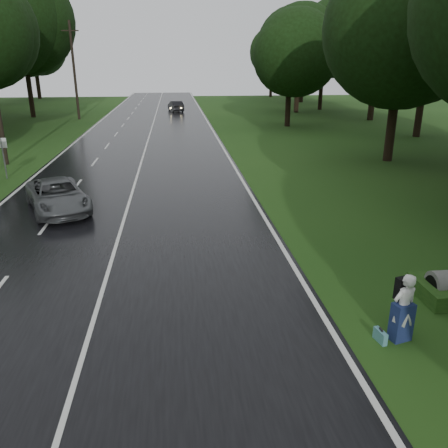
{
  "coord_description": "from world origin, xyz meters",
  "views": [
    {
      "loc": [
        2.19,
        -9.78,
        6.16
      ],
      "look_at": [
        3.72,
        4.26,
        1.1
      ],
      "focal_mm": 36.39,
      "sensor_mm": 36.0,
      "label": 1
    }
  ],
  "objects": [
    {
      "name": "hitchhiker",
      "position": [
        7.29,
        -1.12,
        0.78
      ],
      "size": [
        0.7,
        0.66,
        1.69
      ],
      "color": "silver",
      "rests_on": "ground"
    },
    {
      "name": "tree_right_f",
      "position": [
        17.93,
        48.9,
        0.0
      ],
      "size": [
        8.76,
        8.76,
        13.68
      ],
      "primitive_type": null,
      "color": "black",
      "rests_on": "ground"
    },
    {
      "name": "utility_pole_mid",
      "position": [
        -8.5,
        20.03,
        0.0
      ],
      "size": [
        1.8,
        0.28,
        9.93
      ],
      "primitive_type": null,
      "color": "black",
      "rests_on": "ground"
    },
    {
      "name": "utility_pole_far",
      "position": [
        -8.5,
        44.24,
        0.0
      ],
      "size": [
        1.8,
        0.28,
        10.33
      ],
      "primitive_type": null,
      "color": "black",
      "rests_on": "ground"
    },
    {
      "name": "ground",
      "position": [
        0.0,
        0.0,
        0.0
      ],
      "size": [
        160.0,
        160.0,
        0.0
      ],
      "primitive_type": "plane",
      "color": "#214514",
      "rests_on": "ground"
    },
    {
      "name": "suitcase",
      "position": [
        6.78,
        -1.18,
        0.15
      ],
      "size": [
        0.19,
        0.43,
        0.3
      ],
      "primitive_type": "cube",
      "rotation": [
        0.0,
        0.0,
        0.17
      ],
      "color": "teal",
      "rests_on": "ground"
    },
    {
      "name": "grey_car",
      "position": [
        -2.93,
        9.74,
        0.7
      ],
      "size": [
        3.85,
        5.26,
        1.33
      ],
      "primitive_type": "imported",
      "rotation": [
        0.0,
        0.0,
        0.39
      ],
      "color": "#4F5355",
      "rests_on": "road"
    },
    {
      "name": "tree_right_e",
      "position": [
        13.6,
        35.94,
        0.0
      ],
      "size": [
        7.45,
        7.45,
        11.64
      ],
      "primitive_type": null,
      "color": "black",
      "rests_on": "ground"
    },
    {
      "name": "tree_right_d",
      "position": [
        16.12,
        18.52,
        0.0
      ],
      "size": [
        8.64,
        8.64,
        13.5
      ],
      "primitive_type": null,
      "color": "black",
      "rests_on": "ground"
    },
    {
      "name": "road",
      "position": [
        0.0,
        20.0,
        0.02
      ],
      "size": [
        12.0,
        140.0,
        0.04
      ],
      "primitive_type": "cube",
      "color": "black",
      "rests_on": "ground"
    },
    {
      "name": "far_car",
      "position": [
        2.5,
        51.34,
        0.7
      ],
      "size": [
        2.17,
        4.23,
        1.33
      ],
      "primitive_type": "imported",
      "rotation": [
        0.0,
        0.0,
        3.34
      ],
      "color": "black",
      "rests_on": "road"
    },
    {
      "name": "lane_center",
      "position": [
        0.0,
        20.0,
        0.04
      ],
      "size": [
        0.12,
        140.0,
        0.01
      ],
      "primitive_type": "cube",
      "color": "silver",
      "rests_on": "road"
    },
    {
      "name": "tree_left_f",
      "position": [
        -14.28,
        46.98,
        0.0
      ],
      "size": [
        11.74,
        11.74,
        18.34
      ],
      "primitive_type": null,
      "color": "black",
      "rests_on": "ground"
    },
    {
      "name": "road_sign_b",
      "position": [
        -7.2,
        16.11,
        0.0
      ],
      "size": [
        0.54,
        0.1,
        2.27
      ],
      "primitive_type": null,
      "color": "white",
      "rests_on": "ground"
    }
  ]
}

